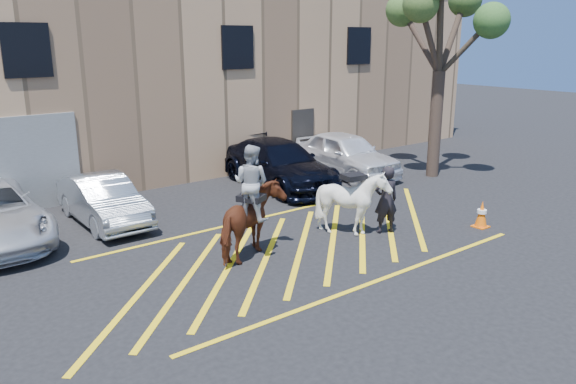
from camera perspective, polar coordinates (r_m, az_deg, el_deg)
ground at (r=13.99m, az=0.57°, el=-5.30°), size 90.00×90.00×0.00m
car_silver_sedan at (r=16.16m, az=-18.28°, el=-0.79°), size 1.39×3.96×1.31m
car_blue_suv at (r=19.16m, az=-0.92°, el=2.87°), size 2.64×5.53×1.55m
car_white_suv at (r=20.83m, az=5.87°, el=3.87°), size 2.20×4.79×1.59m
handler at (r=14.75m, az=9.92°, el=-0.77°), size 0.76×0.63×1.79m
warehouse at (r=23.70m, az=-18.19°, el=11.57°), size 32.42×10.20×7.30m
hatching_zone at (r=13.77m, az=1.35°, el=-5.62°), size 12.60×5.12×0.01m
mounted_bay at (r=12.84m, az=-3.72°, el=-2.17°), size 2.21×1.76×2.66m
saddled_white at (r=14.50m, az=6.60°, el=-1.03°), size 1.64×1.78×1.72m
traffic_cone at (r=15.96m, az=19.08°, el=-2.13°), size 0.38×0.38×0.73m
tree at (r=20.87m, az=15.47°, el=16.96°), size 3.99×4.37×7.31m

